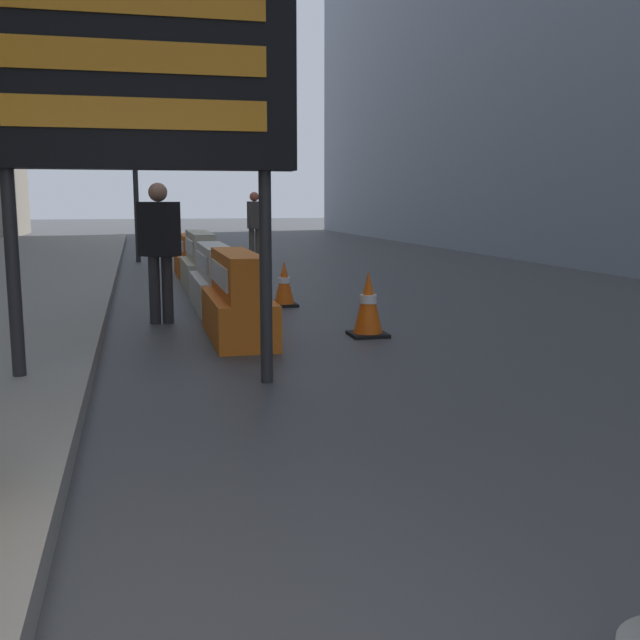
# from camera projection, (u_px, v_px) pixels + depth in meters

# --- Properties ---
(message_board) EXTENTS (2.49, 0.36, 3.40)m
(message_board) POSITION_uv_depth(u_px,v_px,m) (136.00, 57.00, 5.51)
(message_board) COLOR #28282B
(message_board) RESTS_ON ground_plane
(jersey_barrier_orange_near) EXTENTS (0.61, 1.88, 0.93)m
(jersey_barrier_orange_near) POSITION_uv_depth(u_px,v_px,m) (237.00, 301.00, 8.03)
(jersey_barrier_orange_near) COLOR orange
(jersey_barrier_orange_near) RESTS_ON ground_plane
(jersey_barrier_white) EXTENTS (0.58, 2.00, 0.87)m
(jersey_barrier_white) POSITION_uv_depth(u_px,v_px,m) (215.00, 281.00, 10.26)
(jersey_barrier_white) COLOR silver
(jersey_barrier_white) RESTS_ON ground_plane
(jersey_barrier_cream) EXTENTS (0.57, 2.10, 0.95)m
(jersey_barrier_cream) POSITION_uv_depth(u_px,v_px,m) (201.00, 264.00, 12.57)
(jersey_barrier_cream) COLOR beige
(jersey_barrier_cream) RESTS_ON ground_plane
(jersey_barrier_orange_far) EXTENTS (0.58, 1.72, 0.80)m
(jersey_barrier_orange_far) POSITION_uv_depth(u_px,v_px,m) (191.00, 257.00, 14.86)
(jersey_barrier_orange_far) COLOR orange
(jersey_barrier_orange_far) RESTS_ON ground_plane
(traffic_cone_near) EXTENTS (0.40, 0.40, 0.72)m
(traffic_cone_near) POSITION_uv_depth(u_px,v_px,m) (368.00, 305.00, 8.15)
(traffic_cone_near) COLOR black
(traffic_cone_near) RESTS_ON ground_plane
(traffic_cone_mid) EXTENTS (0.36, 0.36, 0.64)m
(traffic_cone_mid) POSITION_uv_depth(u_px,v_px,m) (284.00, 284.00, 10.47)
(traffic_cone_mid) COLOR black
(traffic_cone_mid) RESTS_ON ground_plane
(traffic_light_near_curb) EXTENTS (0.28, 0.45, 4.48)m
(traffic_light_near_curb) POSITION_uv_depth(u_px,v_px,m) (133.00, 124.00, 17.47)
(traffic_light_near_curb) COLOR #2D2D30
(traffic_light_near_curb) RESTS_ON ground_plane
(pedestrian_worker) EXTENTS (0.51, 0.48, 1.68)m
(pedestrian_worker) POSITION_uv_depth(u_px,v_px,m) (159.00, 241.00, 8.91)
(pedestrian_worker) COLOR #333338
(pedestrian_worker) RESTS_ON ground_plane
(pedestrian_passerby) EXTENTS (0.30, 0.46, 1.67)m
(pedestrian_passerby) POSITION_uv_depth(u_px,v_px,m) (255.00, 221.00, 17.74)
(pedestrian_passerby) COLOR #514C42
(pedestrian_passerby) RESTS_ON ground_plane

